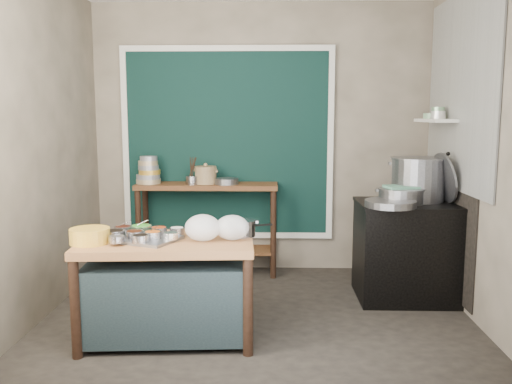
{
  "coord_description": "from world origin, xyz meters",
  "views": [
    {
      "loc": [
        0.11,
        -4.24,
        1.65
      ],
      "look_at": [
        -0.02,
        0.25,
        1.01
      ],
      "focal_mm": 38.0,
      "sensor_mm": 36.0,
      "label": 1
    }
  ],
  "objects_px": {
    "yellow_basin": "(90,236)",
    "stock_pot": "(418,179)",
    "saucepan": "(242,228)",
    "steamer": "(401,196)",
    "ceramic_crock": "(206,176)",
    "utensil_cup": "(193,180)",
    "stove_block": "(408,252)",
    "prep_table": "(168,289)",
    "back_counter": "(208,229)",
    "condiment_tray": "(143,239)"
  },
  "relations": [
    {
      "from": "stove_block",
      "to": "utensil_cup",
      "type": "height_order",
      "value": "utensil_cup"
    },
    {
      "from": "condiment_tray",
      "to": "utensil_cup",
      "type": "relative_size",
      "value": 3.46
    },
    {
      "from": "yellow_basin",
      "to": "saucepan",
      "type": "xyz_separation_m",
      "value": [
        1.06,
        0.27,
        0.01
      ]
    },
    {
      "from": "ceramic_crock",
      "to": "stove_block",
      "type": "bearing_deg",
      "value": -20.58
    },
    {
      "from": "prep_table",
      "to": "saucepan",
      "type": "bearing_deg",
      "value": 10.85
    },
    {
      "from": "back_counter",
      "to": "saucepan",
      "type": "relative_size",
      "value": 6.57
    },
    {
      "from": "yellow_basin",
      "to": "utensil_cup",
      "type": "bearing_deg",
      "value": 74.78
    },
    {
      "from": "stock_pot",
      "to": "saucepan",
      "type": "bearing_deg",
      "value": -149.24
    },
    {
      "from": "utensil_cup",
      "to": "stock_pot",
      "type": "xyz_separation_m",
      "value": [
        2.13,
        -0.57,
        0.08
      ]
    },
    {
      "from": "ceramic_crock",
      "to": "stock_pot",
      "type": "height_order",
      "value": "stock_pot"
    },
    {
      "from": "yellow_basin",
      "to": "condiment_tray",
      "type": "bearing_deg",
      "value": 16.66
    },
    {
      "from": "utensil_cup",
      "to": "saucepan",
      "type": "bearing_deg",
      "value": -68.61
    },
    {
      "from": "condiment_tray",
      "to": "prep_table",
      "type": "bearing_deg",
      "value": 6.62
    },
    {
      "from": "stock_pot",
      "to": "condiment_tray",
      "type": "bearing_deg",
      "value": -154.39
    },
    {
      "from": "back_counter",
      "to": "saucepan",
      "type": "bearing_deg",
      "value": -74.0
    },
    {
      "from": "stock_pot",
      "to": "utensil_cup",
      "type": "bearing_deg",
      "value": 164.98
    },
    {
      "from": "saucepan",
      "to": "stock_pot",
      "type": "distance_m",
      "value": 1.82
    },
    {
      "from": "back_counter",
      "to": "steamer",
      "type": "relative_size",
      "value": 3.48
    },
    {
      "from": "back_counter",
      "to": "stove_block",
      "type": "relative_size",
      "value": 1.61
    },
    {
      "from": "utensil_cup",
      "to": "steamer",
      "type": "height_order",
      "value": "utensil_cup"
    },
    {
      "from": "prep_table",
      "to": "back_counter",
      "type": "xyz_separation_m",
      "value": [
        0.1,
        1.68,
        0.1
      ]
    },
    {
      "from": "back_counter",
      "to": "saucepan",
      "type": "height_order",
      "value": "back_counter"
    },
    {
      "from": "saucepan",
      "to": "utensil_cup",
      "type": "bearing_deg",
      "value": 91.41
    },
    {
      "from": "saucepan",
      "to": "steamer",
      "type": "height_order",
      "value": "steamer"
    },
    {
      "from": "stove_block",
      "to": "utensil_cup",
      "type": "bearing_deg",
      "value": 161.53
    },
    {
      "from": "back_counter",
      "to": "utensil_cup",
      "type": "distance_m",
      "value": 0.54
    },
    {
      "from": "prep_table",
      "to": "stock_pot",
      "type": "bearing_deg",
      "value": 23.13
    },
    {
      "from": "ceramic_crock",
      "to": "stock_pot",
      "type": "relative_size",
      "value": 0.47
    },
    {
      "from": "stove_block",
      "to": "stock_pot",
      "type": "height_order",
      "value": "stock_pot"
    },
    {
      "from": "prep_table",
      "to": "back_counter",
      "type": "height_order",
      "value": "back_counter"
    },
    {
      "from": "back_counter",
      "to": "stock_pot",
      "type": "relative_size",
      "value": 2.9
    },
    {
      "from": "prep_table",
      "to": "stock_pot",
      "type": "distance_m",
      "value": 2.44
    },
    {
      "from": "condiment_tray",
      "to": "steamer",
      "type": "relative_size",
      "value": 1.17
    },
    {
      "from": "yellow_basin",
      "to": "stock_pot",
      "type": "relative_size",
      "value": 0.56
    },
    {
      "from": "stove_block",
      "to": "utensil_cup",
      "type": "relative_size",
      "value": 6.35
    },
    {
      "from": "ceramic_crock",
      "to": "utensil_cup",
      "type": "bearing_deg",
      "value": -164.79
    },
    {
      "from": "saucepan",
      "to": "utensil_cup",
      "type": "height_order",
      "value": "utensil_cup"
    },
    {
      "from": "prep_table",
      "to": "ceramic_crock",
      "type": "distance_m",
      "value": 1.79
    },
    {
      "from": "saucepan",
      "to": "steamer",
      "type": "distance_m",
      "value": 1.57
    },
    {
      "from": "prep_table",
      "to": "ceramic_crock",
      "type": "xyz_separation_m",
      "value": [
        0.09,
        1.67,
        0.65
      ]
    },
    {
      "from": "stock_pot",
      "to": "back_counter",
      "type": "bearing_deg",
      "value": 162.69
    },
    {
      "from": "prep_table",
      "to": "ceramic_crock",
      "type": "bearing_deg",
      "value": 83.14
    },
    {
      "from": "stove_block",
      "to": "ceramic_crock",
      "type": "height_order",
      "value": "ceramic_crock"
    },
    {
      "from": "ceramic_crock",
      "to": "steamer",
      "type": "bearing_deg",
      "value": -22.83
    },
    {
      "from": "saucepan",
      "to": "ceramic_crock",
      "type": "xyz_separation_m",
      "value": [
        -0.45,
        1.53,
        0.22
      ]
    },
    {
      "from": "saucepan",
      "to": "ceramic_crock",
      "type": "height_order",
      "value": "ceramic_crock"
    },
    {
      "from": "yellow_basin",
      "to": "stock_pot",
      "type": "xyz_separation_m",
      "value": [
        2.61,
        1.19,
        0.27
      ]
    },
    {
      "from": "yellow_basin",
      "to": "stove_block",
      "type": "bearing_deg",
      "value": 23.11
    },
    {
      "from": "saucepan",
      "to": "ceramic_crock",
      "type": "bearing_deg",
      "value": 86.55
    },
    {
      "from": "yellow_basin",
      "to": "saucepan",
      "type": "distance_m",
      "value": 1.1
    }
  ]
}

